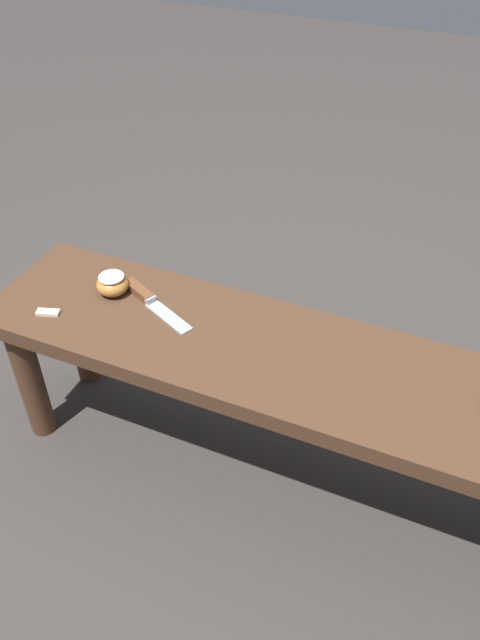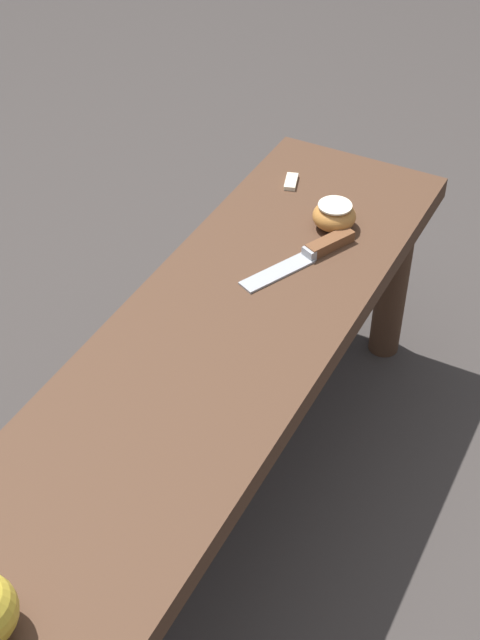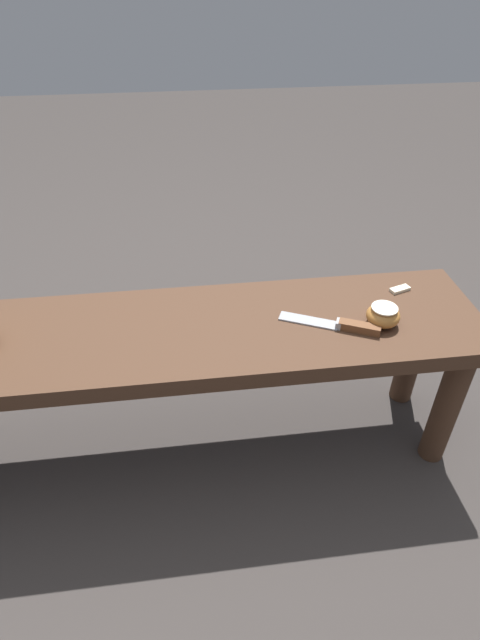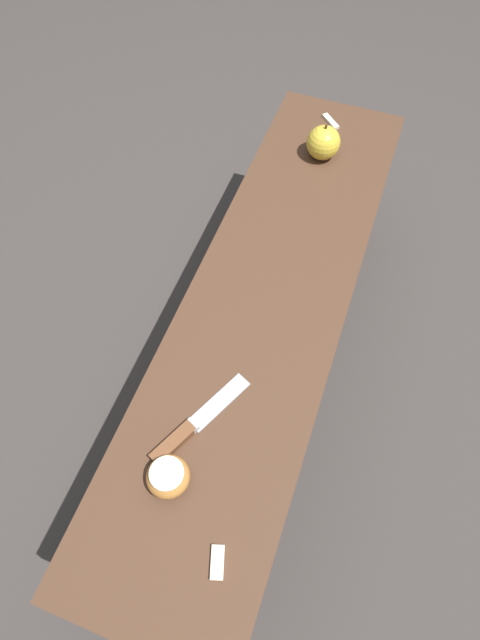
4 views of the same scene
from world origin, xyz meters
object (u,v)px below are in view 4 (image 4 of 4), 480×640
at_px(wooden_bench, 268,310).
at_px(apple_whole, 323,143).
at_px(knife, 187,431).
at_px(apple_cut, 168,476).

xyz_separation_m(wooden_bench, apple_whole, (0.45, 0.01, 0.11)).
height_order(knife, apple_whole, apple_whole).
distance_m(wooden_bench, apple_whole, 0.46).
relative_size(apple_whole, apple_cut, 1.27).
distance_m(apple_whole, apple_cut, 0.88).
bearing_deg(apple_whole, apple_cut, 177.86).
distance_m(wooden_bench, knife, 0.35).
bearing_deg(apple_whole, wooden_bench, -179.01).
bearing_deg(wooden_bench, apple_cut, 174.61).
relative_size(knife, apple_cut, 2.90).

